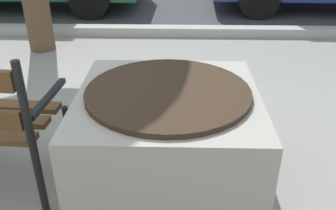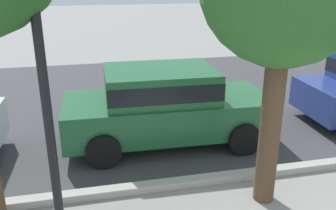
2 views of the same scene
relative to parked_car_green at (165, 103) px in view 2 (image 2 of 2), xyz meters
The scene contains 4 objects.
street_surface 3.31m from the parked_car_green, 64.03° to the left, with size 60.00×9.00×0.01m, color #424244.
curb_stone 2.35m from the parked_car_green, 50.82° to the right, with size 60.00×0.20×0.12m, color #B2AFA8.
parked_car_green is the anchor object (origin of this frame).
lamp_post 3.50m from the parked_car_green, 130.95° to the right, with size 0.32×0.32×3.90m.
Camera 2 is at (-2.88, -2.10, 3.31)m, focal length 38.80 mm.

